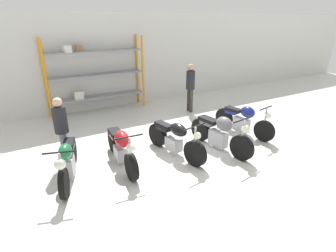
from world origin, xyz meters
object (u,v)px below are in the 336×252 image
Objects in this scene: motorcycle_green at (68,160)px; motorcycle_black at (175,139)px; person_browsing at (61,126)px; person_near_rack at (190,84)px; motorcycle_red at (121,147)px; motorcycle_blue at (243,120)px; motorcycle_grey at (220,133)px; shelving_rack at (93,74)px.

motorcycle_black reaches higher than motorcycle_green.
motorcycle_black is 1.26× the size of person_browsing.
motorcycle_black is at bearing 50.44° from person_near_rack.
motorcycle_red is 3.93m from motorcycle_blue.
motorcycle_red is 0.98× the size of motorcycle_grey.
motorcycle_blue is at bearing 92.26° from motorcycle_red.
motorcycle_green is 1.20× the size of person_browsing.
shelving_rack reaches higher than motorcycle_green.
motorcycle_blue is (5.17, -0.07, 0.01)m from motorcycle_green.
motorcycle_blue is (3.93, -0.08, -0.01)m from motorcycle_red.
shelving_rack reaches higher than motorcycle_black.
shelving_rack is 3.63m from person_near_rack.
person_browsing reaches higher than motorcycle_red.
motorcycle_grey is at bearing -67.46° from shelving_rack.
motorcycle_red is 4.53m from person_near_rack.
motorcycle_green is 1.10× the size of person_near_rack.
motorcycle_red reaches higher than motorcycle_black.
shelving_rack is 4.81m from motorcycle_green.
motorcycle_grey is (1.22, -0.32, 0.03)m from motorcycle_black.
person_near_rack is at bearing 134.52° from motorcycle_green.
person_near_rack reaches higher than person_browsing.
motorcycle_red is at bearing 141.47° from person_browsing.
person_browsing is at bearing -122.21° from motorcycle_black.
motorcycle_black is at bearing -97.04° from motorcycle_blue.
person_browsing is at bearing -167.10° from motorcycle_green.
motorcycle_grey is 4.04m from person_browsing.
motorcycle_green is at bearing -101.24° from motorcycle_blue.
motorcycle_grey reaches higher than motorcycle_green.
motorcycle_red is 1.40m from motorcycle_black.
shelving_rack is 3.99m from person_browsing.
shelving_rack is 4.74m from motorcycle_black.
shelving_rack is 5.37m from motorcycle_grey.
shelving_rack is 1.68× the size of motorcycle_grey.
motorcycle_red reaches higher than motorcycle_blue.
motorcycle_green is 5.60m from person_near_rack.
motorcycle_red is 1.50m from person_browsing.
motorcycle_grey is 1.41m from motorcycle_blue.
person_near_rack reaches higher than motorcycle_green.
shelving_rack reaches higher than person_browsing.
motorcycle_blue is at bearing 165.31° from person_browsing.
shelving_rack is 4.47m from motorcycle_red.
motorcycle_green is at bearing -86.07° from motorcycle_red.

